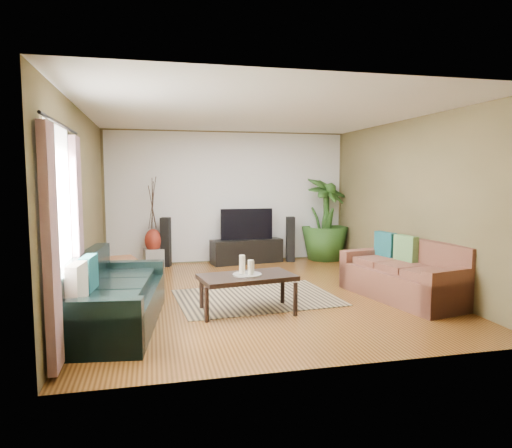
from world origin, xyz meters
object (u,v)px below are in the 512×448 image
object	(u,v)px
speaker_left	(166,242)
potted_plant	(325,219)
pedestal	(154,258)
television	(247,224)
sofa_left	(115,291)
sofa_right	(403,270)
speaker_right	(290,239)
tv_stand	(247,251)
coffee_table	(247,294)
side_table	(118,275)
vase	(153,240)

from	to	relation	value
speaker_left	potted_plant	xyz separation A→B (m)	(3.35, 0.00, 0.40)
pedestal	television	bearing A→B (deg)	0.00
sofa_left	speaker_left	bearing A→B (deg)	-3.91
sofa_right	television	distance (m)	3.64
speaker_right	potted_plant	distance (m)	0.89
tv_stand	television	size ratio (longest dim) A/B	1.36
potted_plant	pedestal	size ratio (longest dim) A/B	4.91
coffee_table	speaker_right	xyz separation A→B (m)	(1.62, 3.31, 0.22)
tv_stand	speaker_left	xyz separation A→B (m)	(-1.63, 0.00, 0.24)
coffee_table	speaker_right	size ratio (longest dim) A/B	1.29
speaker_left	speaker_right	distance (m)	2.56
coffee_table	pedestal	size ratio (longest dim) A/B	3.38
sofa_left	potted_plant	world-z (taller)	potted_plant
potted_plant	side_table	world-z (taller)	potted_plant
potted_plant	vase	bearing A→B (deg)	180.00
potted_plant	pedestal	world-z (taller)	potted_plant
sofa_right	sofa_left	bearing A→B (deg)	-97.24
speaker_left	vase	xyz separation A→B (m)	(-0.24, 0.00, 0.04)
speaker_right	vase	bearing A→B (deg)	-172.32
potted_plant	vase	xyz separation A→B (m)	(-3.59, 0.00, -0.36)
sofa_left	tv_stand	size ratio (longest dim) A/B	1.48
pedestal	vase	bearing A→B (deg)	0.00
sofa_right	pedestal	bearing A→B (deg)	-144.53
sofa_left	tv_stand	world-z (taller)	sofa_left
potted_plant	pedestal	distance (m)	3.66
sofa_left	side_table	world-z (taller)	sofa_left
television	vase	distance (m)	1.90
sofa_left	vase	size ratio (longest dim) A/B	4.71
sofa_right	speaker_right	xyz separation A→B (m)	(-0.74, 3.16, 0.05)
tv_stand	sofa_right	bearing A→B (deg)	-71.56
sofa_right	side_table	distance (m)	4.28
coffee_table	pedestal	world-z (taller)	coffee_table
sofa_right	speaker_left	distance (m)	4.60
speaker_left	pedestal	xyz separation A→B (m)	(-0.24, 0.00, -0.31)
sofa_right	potted_plant	xyz separation A→B (m)	(0.06, 3.22, 0.46)
television	pedestal	distance (m)	1.98
sofa_right	coffee_table	bearing A→B (deg)	-98.40
speaker_left	vase	world-z (taller)	speaker_left
tv_stand	side_table	world-z (taller)	side_table
speaker_left	speaker_right	world-z (taller)	speaker_left
speaker_right	potted_plant	world-z (taller)	potted_plant
sofa_left	television	size ratio (longest dim) A/B	2.02
side_table	television	bearing A→B (deg)	38.31
tv_stand	television	bearing A→B (deg)	0.00
sofa_left	potted_plant	bearing A→B (deg)	-41.44
tv_stand	vase	bearing A→B (deg)	171.19
pedestal	speaker_right	bearing A→B (deg)	-1.23
speaker_left	vase	size ratio (longest dim) A/B	2.11
coffee_table	vase	world-z (taller)	vase
sofa_right	television	xyz separation A→B (m)	(-1.66, 3.22, 0.38)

